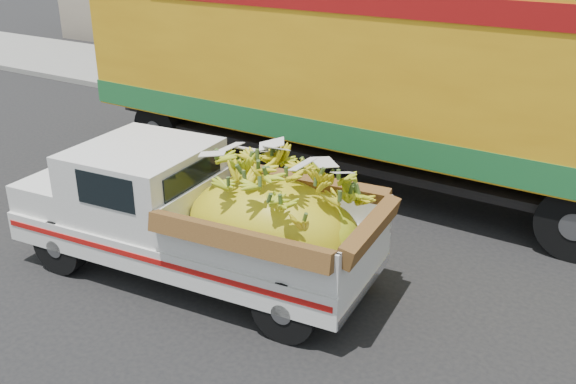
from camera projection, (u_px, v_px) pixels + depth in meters
The scene contains 5 objects.
ground at pixel (190, 286), 8.52m from camera, with size 100.00×100.00×0.00m, color black.
curb at pixel (401, 139), 13.95m from camera, with size 60.00×0.25×0.15m, color gray.
sidewalk at pixel (435, 116), 15.58m from camera, with size 60.00×4.00×0.14m, color gray.
pickup_truck at pixel (217, 218), 8.28m from camera, with size 5.06×2.27×1.72m.
semi_trailer at pixel (388, 70), 10.92m from camera, with size 12.02×2.73×3.80m.
Camera 1 is at (5.03, -5.51, 4.49)m, focal length 40.00 mm.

